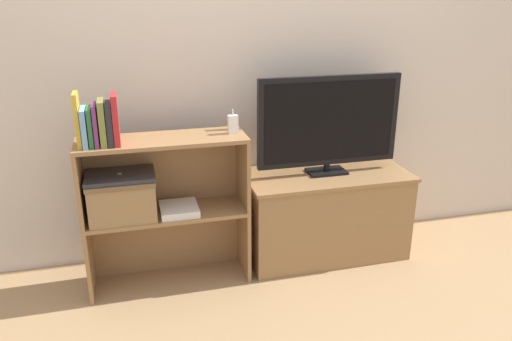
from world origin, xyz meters
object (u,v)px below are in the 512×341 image
tv_stand (324,213)px  book_olive (102,123)px  tv (329,123)px  book_mustard (78,120)px  book_crimson (116,119)px  storage_basket_left (122,196)px  book_forest (90,127)px  book_plum (96,125)px  laptop (120,176)px  book_charcoal (109,124)px  book_skyblue (84,127)px  baby_monitor (233,124)px  magazine_stack (179,209)px

tv_stand → book_olive: 1.38m
tv → book_mustard: tv is taller
book_crimson → storage_basket_left: 0.40m
tv_stand → book_forest: bearing=-174.4°
book_plum → storage_basket_left: 0.39m
book_forest → book_crimson: size_ratio=0.76×
tv_stand → laptop: 1.21m
book_olive → storage_basket_left: 0.39m
tv → book_charcoal: size_ratio=4.09×
tv → tv_stand: bearing=90.0°
book_mustard → storage_basket_left: bearing=9.0°
book_skyblue → baby_monitor: size_ratio=1.46×
book_plum → book_skyblue: bearing=180.0°
magazine_stack → book_mustard: bearing=-178.7°
book_forest → book_olive: bearing=0.0°
storage_basket_left → magazine_stack: size_ratio=1.65×
book_plum → book_olive: bearing=0.0°
book_forest → laptop: bearing=13.2°
book_mustard → baby_monitor: bearing=3.1°
book_skyblue → storage_basket_left: book_skyblue is taller
book_forest → book_crimson: book_crimson is taller
baby_monitor → laptop: baby_monitor is taller
tv_stand → book_skyblue: book_skyblue is taller
book_olive → book_charcoal: size_ratio=1.07×
book_olive → book_charcoal: 0.03m
book_plum → laptop: book_plum is taller
storage_basket_left → book_crimson: bearing=-75.5°
book_plum → magazine_stack: 0.60m
book_plum → book_olive: (0.03, 0.00, 0.01)m
book_crimson → tv: bearing=6.1°
book_olive → baby_monitor: size_ratio=1.73×
book_crimson → laptop: book_crimson is taller
tv → book_mustard: size_ratio=3.22×
tv → book_olive: 1.21m
storage_basket_left → laptop: size_ratio=0.98×
book_olive → laptop: 0.29m
book_charcoal → book_forest: bearing=180.0°
book_charcoal → baby_monitor: book_charcoal is taller
book_mustard → book_plum: book_mustard is taller
book_mustard → magazine_stack: 0.68m
tv → book_charcoal: tv is taller
magazine_stack → tv_stand: bearing=7.5°
magazine_stack → book_olive: bearing=-178.3°
book_plum → storage_basket_left: size_ratio=0.60×
book_skyblue → book_charcoal: (0.11, 0.00, 0.01)m
tv_stand → book_olive: book_olive is taller
tv_stand → baby_monitor: bearing=-171.6°
book_mustard → book_skyblue: 0.05m
tv_stand → tv: size_ratio=1.15×
magazine_stack → book_plum: bearing=-178.4°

